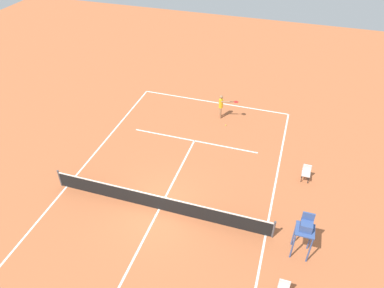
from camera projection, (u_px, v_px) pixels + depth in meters
name	position (u px, v px, depth m)	size (l,w,h in m)	color
ground_plane	(159.00, 209.00, 17.97)	(60.00, 60.00, 0.00)	#B76038
court_lines	(159.00, 209.00, 17.97)	(10.80, 21.76, 0.01)	white
tennis_net	(159.00, 202.00, 17.67)	(11.40, 0.10, 1.07)	#4C4C51
player_serving	(222.00, 105.00, 23.92)	(1.32, 0.48, 1.72)	#9E704C
tennis_ball	(226.00, 125.00, 23.75)	(0.07, 0.07, 0.07)	#CCE033
umpire_chair	(305.00, 229.00, 14.98)	(0.80, 0.80, 2.41)	#38518C
courtside_chair_mid	(306.00, 172.00, 19.35)	(0.44, 0.46, 0.95)	#262626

